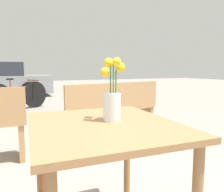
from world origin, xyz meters
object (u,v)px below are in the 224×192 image
table_front (104,143)px  bicycle (18,96)px  flower_vase (112,100)px  bench_near (113,109)px

table_front → bicycle: (-0.22, 4.92, -0.26)m
table_front → flower_vase: (0.06, 0.02, 0.23)m
table_front → flower_vase: flower_vase is taller
flower_vase → bench_near: size_ratio=0.22×
table_front → bicycle: bearing=92.5°
flower_vase → bench_near: 1.97m
table_front → bicycle: size_ratio=0.60×
table_front → bicycle: bicycle is taller
bench_near → bicycle: (-1.13, 3.18, -0.09)m
flower_vase → bench_near: flower_vase is taller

